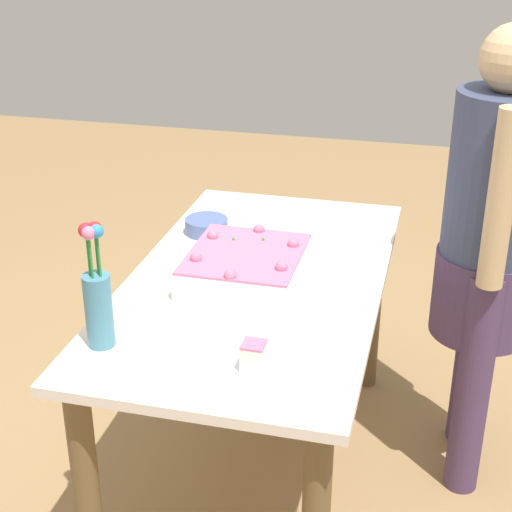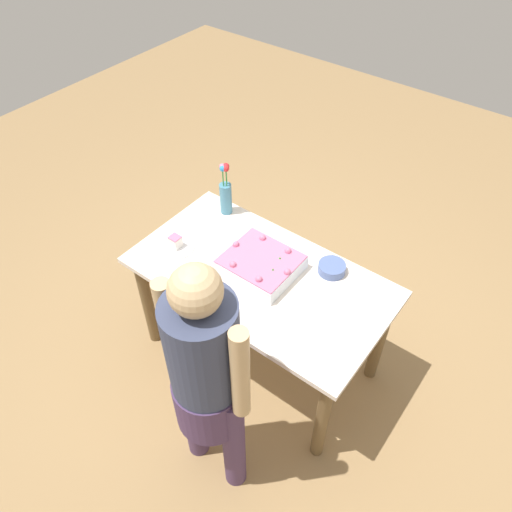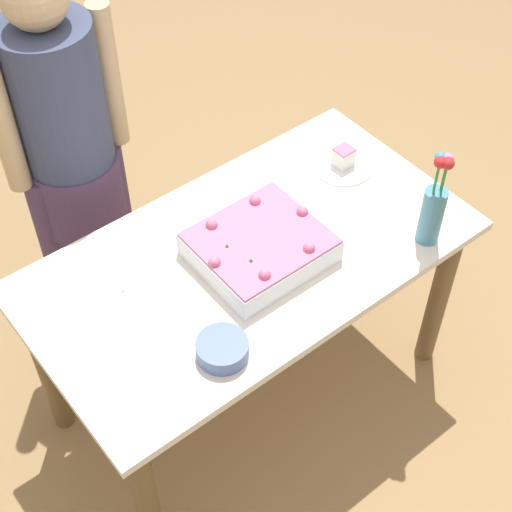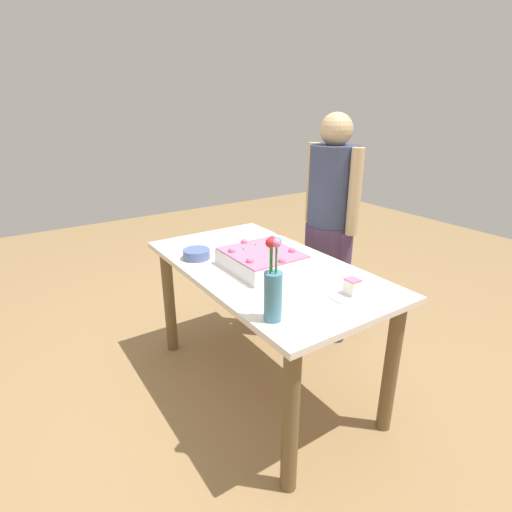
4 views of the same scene
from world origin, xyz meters
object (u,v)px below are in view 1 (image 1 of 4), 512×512
serving_plate_with_slice (254,364)px  flower_vase (98,298)px  sheet_cake (246,265)px  person_standing (491,236)px  fruit_bowl (206,226)px  cake_knife (344,238)px

serving_plate_with_slice → flower_vase: bearing=-93.3°
serving_plate_with_slice → flower_vase: flower_vase is taller
sheet_cake → person_standing: 0.75m
fruit_bowl → person_standing: person_standing is taller
serving_plate_with_slice → fruit_bowl: (-0.79, -0.37, 0.01)m
cake_knife → person_standing: person_standing is taller
flower_vase → person_standing: bearing=125.9°
flower_vase → cake_knife: bearing=148.6°
fruit_bowl → person_standing: 0.94m
serving_plate_with_slice → flower_vase: (-0.02, -0.41, 0.12)m
fruit_bowl → person_standing: size_ratio=0.10×
sheet_cake → cake_knife: bearing=147.0°
sheet_cake → fruit_bowl: sheet_cake is taller
serving_plate_with_slice → fruit_bowl: size_ratio=1.41×
flower_vase → fruit_bowl: flower_vase is taller
sheet_cake → serving_plate_with_slice: size_ratio=1.83×
cake_knife → serving_plate_with_slice: bearing=96.6°
sheet_cake → person_standing: bearing=109.2°
serving_plate_with_slice → fruit_bowl: bearing=-155.0°
cake_knife → fruit_bowl: (0.07, -0.47, 0.02)m
sheet_cake → person_standing: person_standing is taller
serving_plate_with_slice → flower_vase: size_ratio=0.61×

